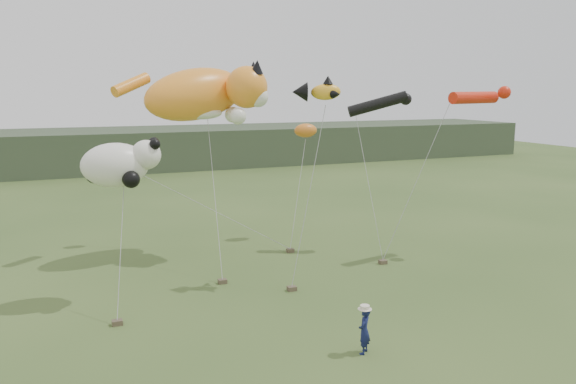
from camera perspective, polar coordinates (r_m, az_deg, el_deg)
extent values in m
plane|color=#385123|center=(20.25, 6.46, -13.10)|extent=(120.00, 120.00, 0.00)
cube|color=#2D3D28|center=(62.20, -13.92, 4.39)|extent=(90.00, 12.00, 4.00)
imported|color=#121A47|center=(17.92, 7.76, -13.79)|extent=(0.63, 0.63, 1.47)
cube|color=brown|center=(24.10, -6.67, -9.00)|extent=(0.35, 0.28, 0.18)
cube|color=brown|center=(23.12, 0.39, -9.78)|extent=(0.35, 0.28, 0.18)
cube|color=brown|center=(26.90, 9.61, -7.02)|extent=(0.35, 0.28, 0.18)
cube|color=brown|center=(20.82, -16.96, -12.57)|extent=(0.35, 0.28, 0.18)
cube|color=brown|center=(28.36, 0.22, -5.96)|extent=(0.35, 0.28, 0.18)
ellipsoid|color=orange|center=(27.42, -9.37, 9.77)|extent=(6.05, 3.97, 3.17)
sphere|color=orange|center=(26.95, -4.22, 10.58)|extent=(1.98, 1.98, 1.98)
cone|color=black|center=(26.56, -3.17, 12.61)|extent=(0.62, 0.75, 0.74)
cone|color=black|center=(27.67, -3.50, 12.51)|extent=(0.62, 0.71, 0.70)
sphere|color=white|center=(26.78, -3.08, 9.65)|extent=(0.99, 0.99, 0.99)
ellipsoid|color=white|center=(27.17, -8.70, 7.93)|extent=(1.94, 0.97, 0.60)
sphere|color=white|center=(26.15, -5.11, 7.68)|extent=(0.77, 0.77, 0.77)
sphere|color=white|center=(27.68, -5.63, 7.81)|extent=(0.77, 0.77, 0.77)
cylinder|color=orange|center=(27.79, -15.67, 10.45)|extent=(2.05, 1.50, 1.19)
ellipsoid|color=yellow|center=(23.09, 3.87, 10.10)|extent=(1.34, 0.90, 0.70)
cone|color=black|center=(22.89, 1.19, 10.12)|extent=(0.83, 0.94, 0.78)
cone|color=black|center=(23.13, 4.08, 11.29)|extent=(0.43, 0.43, 0.35)
cone|color=black|center=(22.82, 4.95, 9.87)|extent=(0.46, 0.49, 0.35)
cone|color=black|center=(23.60, 3.97, 9.89)|extent=(0.46, 0.49, 0.35)
cylinder|color=black|center=(28.63, 9.08, 8.82)|extent=(2.97, 1.66, 1.32)
sphere|color=black|center=(28.95, 11.87, 9.21)|extent=(0.59, 0.59, 0.59)
cylinder|color=red|center=(28.38, 18.37, 9.09)|extent=(3.08, 1.17, 0.59)
sphere|color=red|center=(28.93, 21.12, 9.42)|extent=(0.60, 0.60, 0.60)
ellipsoid|color=white|center=(21.93, -17.14, 2.64)|extent=(2.50, 1.66, 1.66)
sphere|color=white|center=(21.74, -14.21, 3.70)|extent=(1.11, 1.11, 1.11)
sphere|color=black|center=(21.37, -13.38, 4.75)|extent=(0.41, 0.41, 0.41)
sphere|color=black|center=(22.16, -13.47, 4.93)|extent=(0.41, 0.41, 0.41)
sphere|color=black|center=(21.31, -15.65, 1.25)|extent=(0.65, 0.65, 0.65)
sphere|color=black|center=(22.20, -19.06, 1.65)|extent=(0.65, 0.65, 0.65)
ellipsoid|color=orange|center=(30.55, 1.81, 6.27)|extent=(1.29, 0.75, 0.75)
ellipsoid|color=#44166C|center=(30.17, -15.97, 3.15)|extent=(0.89, 0.59, 1.08)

